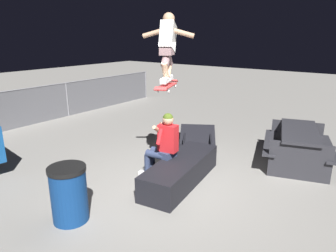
{
  "coord_description": "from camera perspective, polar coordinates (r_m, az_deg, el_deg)",
  "views": [
    {
      "loc": [
        -4.02,
        -2.91,
        2.61
      ],
      "look_at": [
        0.2,
        0.22,
        1.04
      ],
      "focal_mm": 32.68,
      "sensor_mm": 36.0,
      "label": 1
    }
  ],
  "objects": [
    {
      "name": "ground_plane",
      "position": [
        5.6,
        0.58,
        -11.15
      ],
      "size": [
        40.0,
        40.0,
        0.0
      ],
      "primitive_type": "plane",
      "color": "gray"
    },
    {
      "name": "ledge_box_main",
      "position": [
        5.65,
        2.42,
        -8.39
      ],
      "size": [
        2.11,
        0.92,
        0.44
      ],
      "primitive_type": "cube",
      "rotation": [
        0.0,
        0.0,
        0.14
      ],
      "color": "black",
      "rests_on": "ground"
    },
    {
      "name": "person_sitting_on_ledge",
      "position": [
        5.63,
        -0.93,
        -3.2
      ],
      "size": [
        0.6,
        0.78,
        1.28
      ],
      "color": "#2D3856",
      "rests_on": "ground"
    },
    {
      "name": "skateboard",
      "position": [
        5.28,
        -0.2,
        7.53
      ],
      "size": [
        1.01,
        0.6,
        0.13
      ],
      "color": "#B72D2D"
    },
    {
      "name": "skater_airborne",
      "position": [
        5.27,
        -0.07,
        15.02
      ],
      "size": [
        0.63,
        0.84,
        1.12
      ],
      "color": "white"
    },
    {
      "name": "kicker_ramp",
      "position": [
        7.68,
        5.51,
        -2.79
      ],
      "size": [
        1.5,
        1.38,
        0.44
      ],
      "color": "black",
      "rests_on": "ground"
    },
    {
      "name": "picnic_table_back",
      "position": [
        6.87,
        23.15,
        -2.67
      ],
      "size": [
        2.01,
        1.77,
        0.75
      ],
      "color": "#28282D",
      "rests_on": "ground"
    },
    {
      "name": "trash_bin",
      "position": [
        4.71,
        -17.99,
        -11.93
      ],
      "size": [
        0.54,
        0.54,
        0.84
      ],
      "color": "navy",
      "rests_on": "ground"
    },
    {
      "name": "fence_back",
      "position": [
        9.72,
        -27.86,
        2.78
      ],
      "size": [
        12.05,
        0.05,
        1.13
      ],
      "color": "slate",
      "rests_on": "ground"
    }
  ]
}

